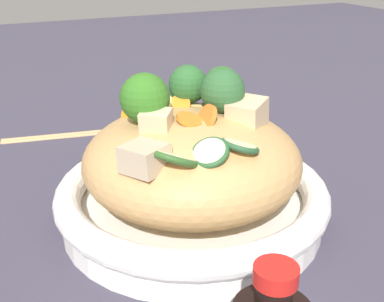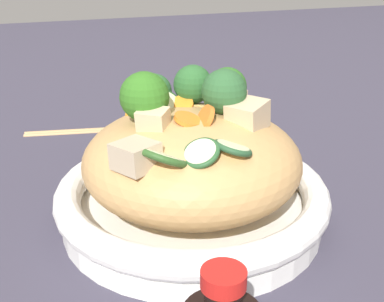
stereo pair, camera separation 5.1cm
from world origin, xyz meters
name	(u,v)px [view 2 (the right image)]	position (x,y,z in m)	size (l,w,h in m)	color
ground_plane	(192,220)	(0.00, 0.00, 0.00)	(3.00, 3.00, 0.00)	#3D3949
serving_bowl	(192,200)	(0.00, 0.00, 0.03)	(0.29, 0.29, 0.05)	white
noodle_heap	(192,160)	(0.00, 0.00, 0.07)	(0.23, 0.23, 0.10)	tan
broccoli_florets	(187,92)	(-0.01, -0.03, 0.14)	(0.15, 0.14, 0.07)	#9FBC75
carrot_coins	(176,114)	(0.01, -0.01, 0.12)	(0.08, 0.10, 0.03)	orange
zucchini_slices	(185,141)	(0.02, 0.05, 0.11)	(0.11, 0.15, 0.04)	beige
chicken_chunks	(200,123)	(0.00, 0.01, 0.12)	(0.17, 0.14, 0.04)	#D1B393
chopsticks_pair	(95,129)	(0.06, -0.31, 0.00)	(0.22, 0.05, 0.01)	tan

